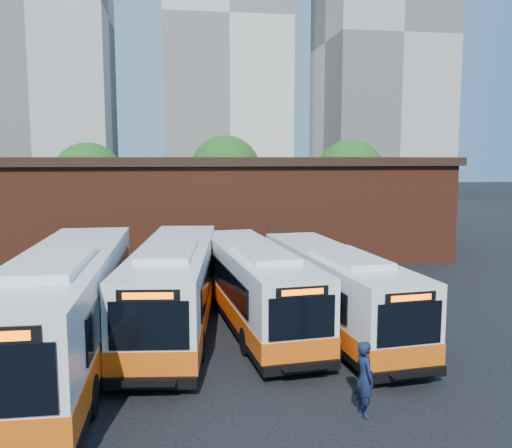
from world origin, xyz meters
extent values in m
plane|color=black|center=(0.00, 0.00, 0.00)|extent=(220.00, 220.00, 0.00)
cube|color=white|center=(-6.27, 0.84, 1.92)|extent=(2.96, 13.01, 3.08)
cube|color=#F15A0F|center=(-6.27, 0.84, 1.03)|extent=(3.01, 13.06, 0.76)
cube|color=black|center=(-6.27, 0.84, 0.49)|extent=(3.00, 13.05, 0.27)
cube|color=black|center=(-7.67, 1.30, 2.21)|extent=(0.21, 10.11, 1.13)
cube|color=black|center=(-4.86, 1.25, 2.21)|extent=(0.21, 10.11, 1.13)
cube|color=white|center=(-6.30, -0.78, 3.57)|extent=(1.94, 4.57, 0.24)
cylinder|color=black|center=(-5.08, -2.85, 0.54)|extent=(0.36, 1.09, 1.08)
cylinder|color=black|center=(-7.46, 4.32, 0.54)|extent=(0.36, 1.09, 1.08)
cylinder|color=black|center=(-4.97, 4.28, 0.54)|extent=(0.36, 1.09, 1.08)
cube|color=white|center=(-2.92, 3.88, 1.75)|extent=(3.89, 12.03, 2.81)
cube|color=#F15A0F|center=(-2.92, 3.88, 0.94)|extent=(3.94, 12.09, 0.69)
cube|color=black|center=(-2.92, 3.88, 0.44)|extent=(3.93, 12.08, 0.25)
cube|color=black|center=(-3.62, -2.01, 2.02)|extent=(2.13, 0.31, 1.33)
cube|color=black|center=(-3.62, -2.02, 2.84)|extent=(1.67, 0.26, 0.32)
cube|color=#FF5905|center=(-3.63, -2.06, 2.84)|extent=(1.32, 0.18, 0.18)
cube|color=black|center=(-3.63, -2.07, 0.44)|extent=(2.51, 0.43, 0.32)
cube|color=black|center=(-3.66, -2.30, 0.54)|extent=(1.46, 0.54, 0.06)
cube|color=black|center=(-3.68, -2.47, 0.61)|extent=(1.42, 0.21, 0.18)
cube|color=black|center=(-4.15, 4.43, 2.02)|extent=(1.14, 9.16, 1.03)
cube|color=black|center=(-1.60, 4.12, 2.02)|extent=(1.14, 9.16, 1.03)
cube|color=white|center=(-3.10, 2.42, 3.25)|extent=(2.18, 4.31, 0.22)
cylinder|color=black|center=(-4.45, 0.69, 0.49)|extent=(0.43, 1.02, 0.98)
cylinder|color=black|center=(-2.19, 0.42, 0.49)|extent=(0.43, 1.02, 0.98)
cylinder|color=black|center=(-3.68, 7.15, 0.49)|extent=(0.43, 1.02, 0.98)
cylinder|color=black|center=(-1.42, 6.88, 0.49)|extent=(0.43, 1.02, 0.98)
cube|color=white|center=(0.13, 3.99, 1.63)|extent=(3.37, 11.21, 2.62)
cube|color=#F15A0F|center=(0.13, 3.99, 0.87)|extent=(3.42, 11.26, 0.64)
cube|color=black|center=(0.13, 3.99, 0.41)|extent=(3.41, 11.25, 0.23)
cube|color=black|center=(0.65, -1.54, 1.89)|extent=(1.99, 0.24, 1.24)
cube|color=black|center=(0.65, -1.55, 2.65)|extent=(1.56, 0.20, 0.29)
cube|color=#FF5905|center=(0.66, -1.58, 2.65)|extent=(1.24, 0.13, 0.17)
cube|color=black|center=(0.66, -1.59, 0.41)|extent=(2.35, 0.35, 0.29)
cube|color=black|center=(0.68, -1.80, 0.51)|extent=(1.36, 0.47, 0.06)
cube|color=black|center=(0.69, -1.97, 0.57)|extent=(1.33, 0.16, 0.17)
cube|color=black|center=(-1.09, 4.24, 1.89)|extent=(0.85, 8.58, 0.97)
cube|color=black|center=(1.29, 4.47, 1.89)|extent=(0.85, 8.58, 0.97)
cube|color=white|center=(0.26, 2.61, 3.04)|extent=(1.95, 4.00, 0.20)
cylinder|color=black|center=(-0.63, 0.77, 0.46)|extent=(0.38, 0.94, 0.92)
cylinder|color=black|center=(1.48, 0.97, 0.46)|extent=(0.38, 0.94, 0.92)
cylinder|color=black|center=(-1.20, 6.82, 0.46)|extent=(0.38, 0.94, 0.92)
cylinder|color=black|center=(0.91, 7.02, 0.46)|extent=(0.38, 0.94, 0.92)
cube|color=white|center=(2.99, 2.99, 1.61)|extent=(3.31, 11.02, 2.58)
cube|color=#F15A0F|center=(2.99, 2.99, 0.86)|extent=(3.36, 11.07, 0.63)
cube|color=black|center=(2.99, 2.99, 0.41)|extent=(3.35, 11.06, 0.23)
cube|color=black|center=(3.49, -2.44, 1.85)|extent=(1.96, 0.24, 1.22)
cube|color=black|center=(3.50, -2.45, 2.61)|extent=(1.54, 0.20, 0.29)
cube|color=#FF5905|center=(3.50, -2.48, 2.61)|extent=(1.22, 0.13, 0.16)
cube|color=black|center=(3.50, -2.49, 0.41)|extent=(2.31, 0.34, 0.29)
cube|color=black|center=(3.52, -2.70, 0.50)|extent=(1.34, 0.46, 0.05)
cube|color=black|center=(3.53, -2.86, 0.56)|extent=(1.31, 0.16, 0.16)
cube|color=black|center=(1.78, 3.24, 1.85)|extent=(0.84, 8.43, 0.95)
cube|color=black|center=(4.12, 3.46, 1.85)|extent=(0.84, 8.43, 0.95)
cube|color=white|center=(3.11, 1.64, 2.98)|extent=(1.92, 3.93, 0.20)
cylinder|color=black|center=(2.23, -0.17, 0.45)|extent=(0.37, 0.93, 0.90)
cylinder|color=black|center=(4.31, 0.03, 0.45)|extent=(0.37, 0.93, 0.90)
cylinder|color=black|center=(1.68, 5.77, 0.45)|extent=(0.37, 0.93, 0.90)
cylinder|color=black|center=(3.76, 5.97, 0.45)|extent=(0.37, 0.93, 0.90)
imported|color=#131A36|center=(1.73, -3.77, 0.96)|extent=(0.54, 0.75, 1.91)
cube|color=#612917|center=(0.00, 20.00, 3.00)|extent=(28.00, 12.00, 6.00)
cube|color=black|center=(0.00, 20.00, 6.15)|extent=(28.60, 12.60, 0.50)
cube|color=black|center=(3.00, 13.97, 1.20)|extent=(1.20, 0.08, 2.40)
cylinder|color=#382314|center=(-10.00, 32.00, 1.35)|extent=(0.36, 0.36, 2.70)
sphere|color=#1B5919|center=(-10.00, 32.00, 4.65)|extent=(6.00, 6.00, 6.00)
cylinder|color=#382314|center=(2.00, 34.00, 1.48)|extent=(0.36, 0.36, 2.95)
sphere|color=#1B5919|center=(2.00, 34.00, 5.08)|extent=(6.56, 6.56, 6.56)
cylinder|color=#382314|center=(13.00, 31.00, 1.40)|extent=(0.36, 0.36, 2.81)
sphere|color=#1B5919|center=(13.00, 31.00, 4.84)|extent=(6.24, 6.24, 6.24)
cube|color=#B5B0A6|center=(-22.00, 72.00, 27.50)|extent=(20.00, 18.00, 55.00)
cube|color=silver|center=(7.00, 86.00, 30.00)|extent=(22.00, 20.00, 60.00)
cube|color=#B5B0A6|center=(30.00, 68.00, 24.00)|extent=(18.00, 18.00, 48.00)
camera|label=1|loc=(-2.95, -16.14, 6.47)|focal=38.00mm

